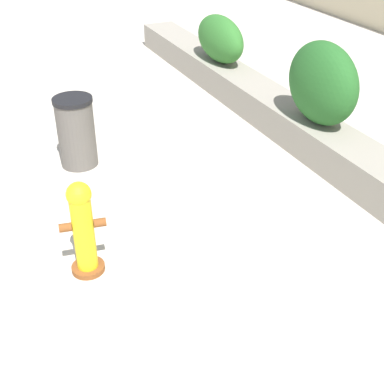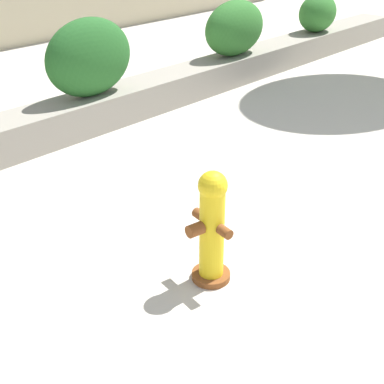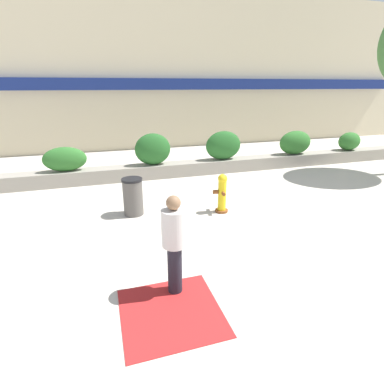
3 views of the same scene
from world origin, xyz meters
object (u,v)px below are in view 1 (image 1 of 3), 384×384
at_px(hedge_bush_1, 322,83).
at_px(trash_bin, 76,132).
at_px(fire_hydrant, 83,228).
at_px(hedge_bush_0, 220,39).

xyz_separation_m(hedge_bush_1, trash_bin, (-1.14, -3.26, -0.57)).
bearing_deg(fire_hydrant, trash_bin, 166.97).
bearing_deg(fire_hydrant, hedge_bush_0, 138.17).
distance_m(hedge_bush_0, fire_hydrant, 5.71).
relative_size(hedge_bush_1, fire_hydrant, 1.22).
bearing_deg(hedge_bush_0, hedge_bush_1, 0.00).
bearing_deg(trash_bin, hedge_bush_0, 120.37).
bearing_deg(trash_bin, fire_hydrant, -13.03).
bearing_deg(hedge_bush_0, fire_hydrant, -41.83).
distance_m(hedge_bush_1, fire_hydrant, 4.02).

